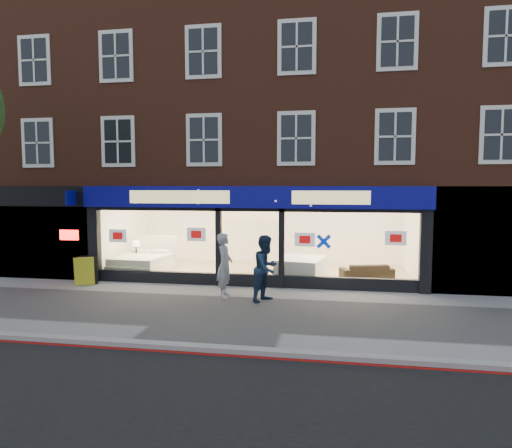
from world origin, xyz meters
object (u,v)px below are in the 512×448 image
(pedestrian_grey, at_px, (225,265))
(pedestrian_blue, at_px, (266,268))
(sofa, at_px, (367,271))
(a_board, at_px, (86,271))
(display_bed, at_px, (143,263))
(mattress_stack, at_px, (301,268))

(pedestrian_grey, distance_m, pedestrian_blue, 1.31)
(sofa, relative_size, a_board, 1.82)
(display_bed, relative_size, sofa, 1.31)
(display_bed, distance_m, sofa, 8.15)
(pedestrian_grey, relative_size, pedestrian_blue, 1.00)
(display_bed, bearing_deg, pedestrian_blue, -27.60)
(mattress_stack, xyz_separation_m, pedestrian_blue, (-0.79, -2.91, 0.49))
(display_bed, bearing_deg, sofa, 4.83)
(mattress_stack, height_order, sofa, mattress_stack)
(a_board, relative_size, pedestrian_grey, 0.51)
(display_bed, relative_size, mattress_stack, 1.14)
(pedestrian_grey, height_order, pedestrian_blue, pedestrian_grey)
(display_bed, bearing_deg, pedestrian_grey, -32.87)
(display_bed, height_order, mattress_stack, display_bed)
(display_bed, height_order, pedestrian_blue, pedestrian_blue)
(sofa, bearing_deg, mattress_stack, -7.50)
(sofa, bearing_deg, display_bed, -15.09)
(a_board, xyz_separation_m, pedestrian_grey, (4.93, -0.75, 0.47))
(mattress_stack, distance_m, pedestrian_grey, 3.40)
(display_bed, xyz_separation_m, pedestrian_grey, (3.82, -2.81, 0.50))
(display_bed, distance_m, a_board, 2.34)
(mattress_stack, relative_size, pedestrian_blue, 1.08)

